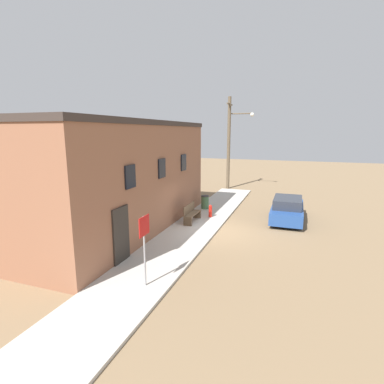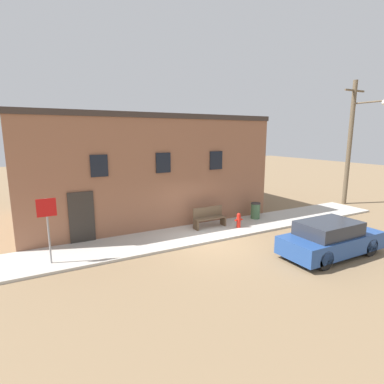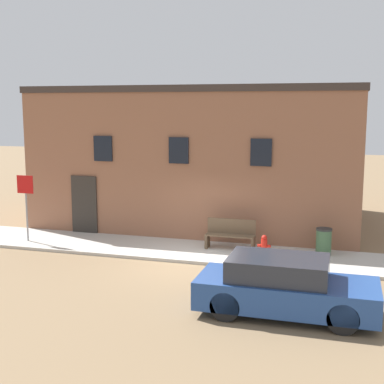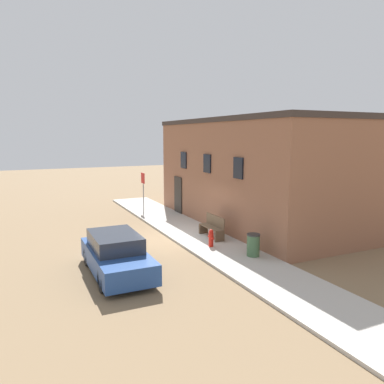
{
  "view_description": "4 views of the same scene",
  "coord_description": "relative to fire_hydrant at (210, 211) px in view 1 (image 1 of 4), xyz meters",
  "views": [
    {
      "loc": [
        -13.91,
        -3.56,
        4.91
      ],
      "look_at": [
        -0.36,
        1.24,
        2.0
      ],
      "focal_mm": 28.0,
      "sensor_mm": 36.0,
      "label": 1
    },
    {
      "loc": [
        -6.45,
        -10.09,
        4.46
      ],
      "look_at": [
        -0.36,
        1.24,
        2.0
      ],
      "focal_mm": 28.0,
      "sensor_mm": 36.0,
      "label": 2
    },
    {
      "loc": [
        4.38,
        -14.93,
        4.71
      ],
      "look_at": [
        -0.36,
        1.24,
        2.0
      ],
      "focal_mm": 50.0,
      "sensor_mm": 36.0,
      "label": 3
    },
    {
      "loc": [
        15.02,
        -6.0,
        4.57
      ],
      "look_at": [
        -0.36,
        1.24,
        2.0
      ],
      "focal_mm": 35.0,
      "sensor_mm": 36.0,
      "label": 4
    }
  ],
  "objects": [
    {
      "name": "sidewalk",
      "position": [
        -2.03,
        0.27,
        -0.41
      ],
      "size": [
        21.67,
        2.49,
        0.1
      ],
      "color": "#BCB7AD",
      "rests_on": "ground"
    },
    {
      "name": "utility_pole",
      "position": [
        9.48,
        1.03,
        3.71
      ],
      "size": [
        1.8,
        2.2,
        7.77
      ],
      "color": "brown",
      "rests_on": "ground"
    },
    {
      "name": "trash_bin",
      "position": [
        1.74,
        0.86,
        0.07
      ],
      "size": [
        0.5,
        0.5,
        0.85
      ],
      "color": "#426642",
      "rests_on": "sidewalk"
    },
    {
      "name": "ground_plane",
      "position": [
        -2.03,
        -0.98,
        -0.46
      ],
      "size": [
        80.0,
        80.0,
        0.0
      ],
      "primitive_type": "plane",
      "color": "#846B4C"
    },
    {
      "name": "stop_sign",
      "position": [
        -8.17,
        -0.22,
        1.22
      ],
      "size": [
        0.61,
        0.06,
        2.28
      ],
      "color": "gray",
      "rests_on": "sidewalk"
    },
    {
      "name": "bench",
      "position": [
        -1.21,
        0.72,
        0.12
      ],
      "size": [
        1.6,
        0.44,
        0.97
      ],
      "color": "brown",
      "rests_on": "sidewalk"
    },
    {
      "name": "fire_hydrant",
      "position": [
        0.0,
        0.0,
        0.0
      ],
      "size": [
        0.41,
        0.19,
        0.71
      ],
      "color": "red",
      "rests_on": "sidewalk"
    },
    {
      "name": "parked_car",
      "position": [
        1.1,
        -4.15,
        0.19
      ],
      "size": [
        4.05,
        1.67,
        1.34
      ],
      "color": "black",
      "rests_on": "ground"
    },
    {
      "name": "brick_building",
      "position": [
        -3.22,
        5.48,
        2.26
      ],
      "size": [
        12.25,
        8.05,
        5.43
      ],
      "color": "#8E5B42",
      "rests_on": "ground"
    }
  ]
}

